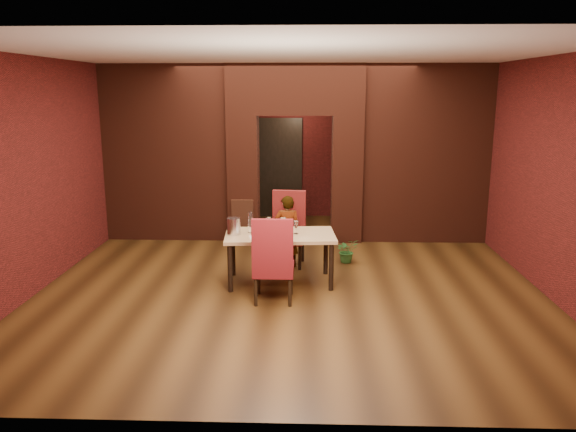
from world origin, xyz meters
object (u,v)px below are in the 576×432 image
at_px(chair_far, 287,229).
at_px(person_seated, 287,231).
at_px(potted_plant, 347,251).
at_px(wine_bucket, 234,226).
at_px(wine_glass_c, 296,227).
at_px(water_bottle, 250,222).
at_px(dining_table, 280,258).
at_px(wine_glass_a, 269,224).
at_px(wine_glass_b, 283,226).
at_px(chair_near, 274,258).

relative_size(chair_far, person_seated, 1.03).
relative_size(chair_far, potted_plant, 2.98).
bearing_deg(potted_plant, person_seated, -166.92).
bearing_deg(wine_bucket, potted_plant, 32.22).
relative_size(wine_glass_c, water_bottle, 0.59).
xyz_separation_m(dining_table, wine_bucket, (-0.66, -0.06, 0.48)).
xyz_separation_m(person_seated, water_bottle, (-0.50, -0.74, 0.32)).
distance_m(dining_table, wine_bucket, 0.82).
height_order(person_seated, wine_bucket, person_seated).
bearing_deg(dining_table, wine_glass_a, 131.89).
relative_size(wine_glass_b, water_bottle, 0.74).
xyz_separation_m(wine_glass_a, water_bottle, (-0.26, -0.11, 0.06)).
relative_size(person_seated, potted_plant, 2.90).
relative_size(person_seated, wine_glass_a, 5.68).
height_order(wine_bucket, water_bottle, water_bottle).
distance_m(wine_glass_c, potted_plant, 1.43).
xyz_separation_m(chair_far, wine_glass_c, (0.15, -0.83, 0.24)).
relative_size(chair_far, wine_glass_c, 6.33).
distance_m(person_seated, potted_plant, 1.06).
height_order(dining_table, wine_bucket, wine_bucket).
distance_m(chair_near, potted_plant, 2.07).
bearing_deg(wine_bucket, chair_near, -47.14).
relative_size(dining_table, potted_plant, 3.96).
bearing_deg(wine_glass_c, wine_glass_a, 158.95).
relative_size(chair_near, person_seated, 1.02).
relative_size(wine_glass_c, wine_bucket, 0.78).
xyz_separation_m(person_seated, potted_plant, (0.96, 0.22, -0.37)).
bearing_deg(potted_plant, wine_glass_a, -144.92).
bearing_deg(water_bottle, wine_glass_b, -5.24).
bearing_deg(wine_glass_b, chair_near, -97.18).
xyz_separation_m(dining_table, wine_glass_b, (0.04, 0.01, 0.48)).
distance_m(chair_far, wine_glass_b, 0.87).
relative_size(dining_table, wine_glass_c, 8.41).
relative_size(wine_glass_b, potted_plant, 0.58).
distance_m(wine_bucket, water_bottle, 0.25).
bearing_deg(wine_bucket, water_bottle, 24.75).
bearing_deg(water_bottle, potted_plant, 33.29).
bearing_deg(wine_glass_c, wine_bucket, -175.74).
relative_size(chair_far, wine_bucket, 4.93).
height_order(chair_far, wine_glass_a, chair_far).
bearing_deg(wine_glass_c, dining_table, -177.39).
bearing_deg(chair_far, person_seated, -85.29).
height_order(dining_table, person_seated, person_seated).
relative_size(person_seated, wine_bucket, 4.80).
distance_m(dining_table, water_bottle, 0.68).
bearing_deg(wine_glass_c, chair_near, -111.24).
height_order(chair_near, wine_glass_c, chair_near).
bearing_deg(chair_near, wine_glass_a, -82.14).
bearing_deg(dining_table, wine_glass_c, -1.65).
relative_size(wine_glass_a, wine_bucket, 0.84).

